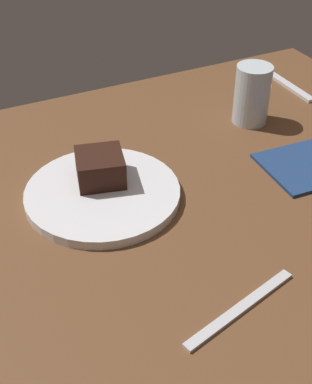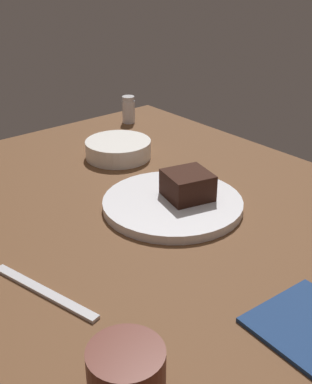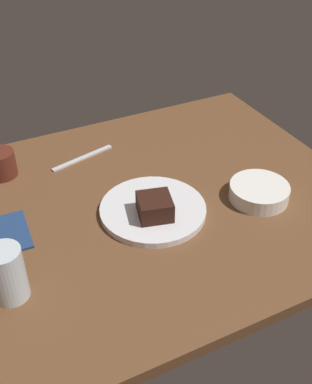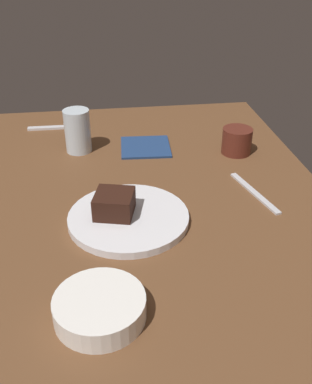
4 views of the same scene
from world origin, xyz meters
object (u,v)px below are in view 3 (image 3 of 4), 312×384
Objects in this scene: dessert_plate at (153,210)px; side_bowl at (259,192)px; chocolate_cake_slice at (155,207)px; butter_knife at (84,158)px; water_glass at (7,274)px; coffee_cup at (0,164)px.

dessert_plate is 26.46cm from side_bowl.
chocolate_cake_slice is 0.41× the size of butter_knife.
side_bowl is (-25.60, 6.58, 1.12)cm from dessert_plate.
water_glass is (34.72, 7.81, 1.82)cm from chocolate_cake_slice.
dessert_plate reaches higher than butter_knife.
chocolate_cake_slice is 44.12cm from coffee_cup.
butter_knife is at bearing -79.67° from chocolate_cake_slice.
coffee_cup is (28.54, -31.59, 2.67)cm from dessert_plate.
dessert_plate is at bearing -107.37° from chocolate_cake_slice.
dessert_plate is at bearing -163.46° from water_glass.
water_glass reaches higher than dessert_plate.
water_glass is at bearing 3.73° from side_bowl.
water_glass is at bearing 12.68° from chocolate_cake_slice.
chocolate_cake_slice is at bearing -8.22° from side_bowl.
coffee_cup is at bearing 160.45° from butter_knife.
chocolate_cake_slice is 35.64cm from water_glass.
side_bowl is 1.83× the size of coffee_cup.
water_glass is 1.46× the size of coffee_cup.
coffee_cup is at bearing -35.19° from side_bowl.
butter_knife is (6.76, -29.60, -0.55)cm from dessert_plate.
water_glass is 49.76cm from butter_knife.
dessert_plate is at bearing -91.45° from butter_knife.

